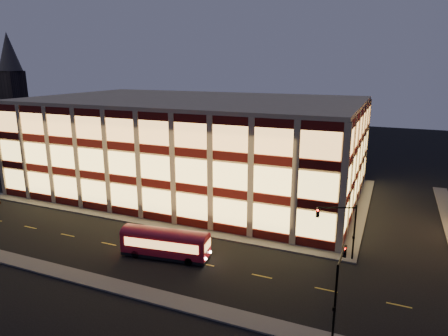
% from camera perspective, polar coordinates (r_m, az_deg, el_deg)
% --- Properties ---
extents(ground, '(200.00, 200.00, 0.00)m').
position_cam_1_polar(ground, '(50.61, -10.05, -8.35)').
color(ground, black).
rests_on(ground, ground).
extents(sidewalk_office_south, '(54.00, 2.00, 0.15)m').
position_cam_1_polar(sidewalk_office_south, '(52.94, -12.21, -7.33)').
color(sidewalk_office_south, '#514F4C').
rests_on(sidewalk_office_south, ground).
extents(sidewalk_office_east, '(2.00, 30.00, 0.15)m').
position_cam_1_polar(sidewalk_office_east, '(59.10, 18.94, -5.47)').
color(sidewalk_office_east, '#514F4C').
rests_on(sidewalk_office_east, ground).
extents(sidewalk_near, '(100.00, 2.00, 0.15)m').
position_cam_1_polar(sidewalk_near, '(41.47, -20.18, -14.32)').
color(sidewalk_near, '#514F4C').
rests_on(sidewalk_near, ground).
extents(office_building, '(50.45, 30.45, 14.50)m').
position_cam_1_polar(office_building, '(63.95, -4.28, 3.44)').
color(office_building, tan).
rests_on(office_building, ground).
extents(church_tower, '(5.00, 5.00, 18.00)m').
position_cam_1_polar(church_tower, '(124.69, -27.67, 8.03)').
color(church_tower, '#2D2621').
rests_on(church_tower, ground).
extents(church_spire, '(6.00, 6.00, 10.00)m').
position_cam_1_polar(church_spire, '(124.31, -28.44, 14.43)').
color(church_spire, '#4C473F').
rests_on(church_spire, church_tower).
extents(traffic_signal_far, '(3.79, 1.87, 6.00)m').
position_cam_1_polar(traffic_signal_far, '(42.07, 16.39, -7.51)').
color(traffic_signal_far, black).
rests_on(traffic_signal_far, ground).
extents(traffic_signal_near, '(0.32, 4.45, 6.00)m').
position_cam_1_polar(traffic_signal_near, '(31.77, 16.11, -14.94)').
color(traffic_signal_near, black).
rests_on(traffic_signal_near, ground).
extents(trolley_bus, '(9.42, 3.46, 3.12)m').
position_cam_1_polar(trolley_bus, '(42.40, -8.39, -10.38)').
color(trolley_bus, maroon).
rests_on(trolley_bus, ground).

